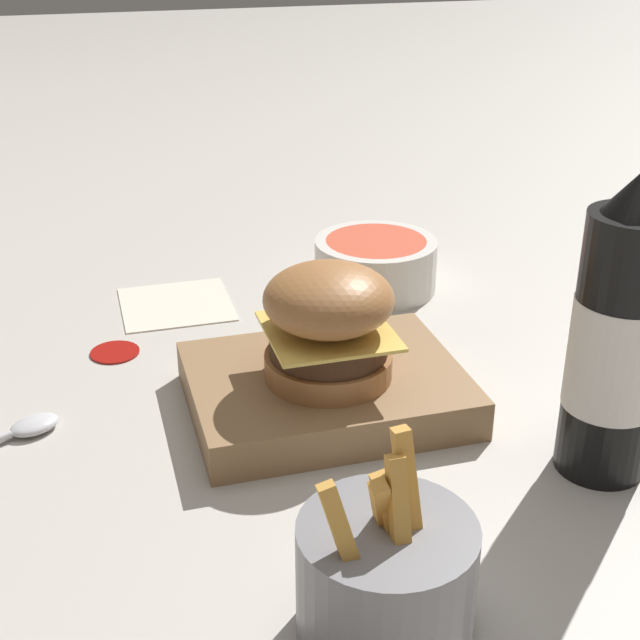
{
  "coord_description": "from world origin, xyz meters",
  "views": [
    {
      "loc": [
        -0.19,
        -0.63,
        0.41
      ],
      "look_at": [
        -0.0,
        0.02,
        0.09
      ],
      "focal_mm": 50.0,
      "sensor_mm": 36.0,
      "label": 1
    }
  ],
  "objects_px": {
    "fries_basket": "(386,578)",
    "spoon": "(10,434)",
    "burger": "(329,323)",
    "ketchup_bottle": "(617,342)",
    "side_bowl": "(375,263)",
    "serving_board": "(320,390)"
  },
  "relations": [
    {
      "from": "serving_board",
      "to": "burger",
      "type": "xyz_separation_m",
      "value": [
        0.01,
        -0.01,
        0.07
      ]
    },
    {
      "from": "burger",
      "to": "ketchup_bottle",
      "type": "xyz_separation_m",
      "value": [
        0.18,
        -0.14,
        0.02
      ]
    },
    {
      "from": "burger",
      "to": "spoon",
      "type": "distance_m",
      "value": 0.28
    },
    {
      "from": "side_bowl",
      "to": "serving_board",
      "type": "bearing_deg",
      "value": -119.4
    },
    {
      "from": "ketchup_bottle",
      "to": "fries_basket",
      "type": "bearing_deg",
      "value": -151.86
    },
    {
      "from": "serving_board",
      "to": "ketchup_bottle",
      "type": "xyz_separation_m",
      "value": [
        0.19,
        -0.15,
        0.09
      ]
    },
    {
      "from": "ketchup_bottle",
      "to": "burger",
      "type": "bearing_deg",
      "value": 142.98
    },
    {
      "from": "spoon",
      "to": "serving_board",
      "type": "bearing_deg",
      "value": -30.38
    },
    {
      "from": "fries_basket",
      "to": "ketchup_bottle",
      "type": "bearing_deg",
      "value": 28.14
    },
    {
      "from": "spoon",
      "to": "ketchup_bottle",
      "type": "bearing_deg",
      "value": -46.27
    },
    {
      "from": "ketchup_bottle",
      "to": "spoon",
      "type": "bearing_deg",
      "value": 159.71
    },
    {
      "from": "burger",
      "to": "ketchup_bottle",
      "type": "bearing_deg",
      "value": -37.02
    },
    {
      "from": "burger",
      "to": "fries_basket",
      "type": "bearing_deg",
      "value": -98.84
    },
    {
      "from": "fries_basket",
      "to": "side_bowl",
      "type": "distance_m",
      "value": 0.53
    },
    {
      "from": "burger",
      "to": "spoon",
      "type": "height_order",
      "value": "burger"
    },
    {
      "from": "fries_basket",
      "to": "spoon",
      "type": "bearing_deg",
      "value": 128.52
    },
    {
      "from": "burger",
      "to": "fries_basket",
      "type": "relative_size",
      "value": 0.78
    },
    {
      "from": "burger",
      "to": "side_bowl",
      "type": "relative_size",
      "value": 0.79
    },
    {
      "from": "spoon",
      "to": "burger",
      "type": "bearing_deg",
      "value": -32.07
    },
    {
      "from": "burger",
      "to": "fries_basket",
      "type": "height_order",
      "value": "fries_basket"
    },
    {
      "from": "burger",
      "to": "spoon",
      "type": "bearing_deg",
      "value": 173.9
    },
    {
      "from": "fries_basket",
      "to": "spoon",
      "type": "height_order",
      "value": "fries_basket"
    }
  ]
}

